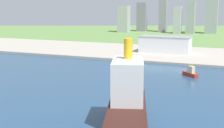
{
  "coord_description": "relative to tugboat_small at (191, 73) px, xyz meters",
  "views": [
    {
      "loc": [
        72.11,
        80.98,
        63.9
      ],
      "look_at": [
        6.31,
        243.47,
        31.29
      ],
      "focal_mm": 50.95,
      "sensor_mm": 36.0,
      "label": 1
    }
  ],
  "objects": [
    {
      "name": "industrial_pier",
      "position": [
        -32.59,
        121.46,
        -2.32
      ],
      "size": [
        840.0,
        140.0,
        2.5
      ],
      "primitive_type": "cube",
      "color": "#A9A092",
      "rests_on": "ground"
    },
    {
      "name": "warehouse_main",
      "position": [
        -51.16,
        122.87,
        9.62
      ],
      "size": [
        65.64,
        31.26,
        21.33
      ],
      "color": "white",
      "rests_on": "industrial_pier"
    },
    {
      "name": "ground_plane",
      "position": [
        -32.59,
        -68.54,
        -3.57
      ],
      "size": [
        2400.0,
        2400.0,
        0.0
      ],
      "primitive_type": "plane",
      "color": "#5F8744"
    },
    {
      "name": "distant_skyline",
      "position": [
        -112.81,
        456.81,
        37.25
      ],
      "size": [
        222.5,
        67.01,
        104.18
      ],
      "color": "#A7AAA7",
      "rests_on": "ground"
    },
    {
      "name": "cargo_ship",
      "position": [
        -10.65,
        -143.83,
        9.41
      ],
      "size": [
        42.35,
        81.51,
        46.42
      ],
      "color": "#381914",
      "rests_on": "water_bay"
    },
    {
      "name": "tugboat_small",
      "position": [
        0.0,
        0.0,
        0.0
      ],
      "size": [
        15.61,
        14.7,
        12.09
      ],
      "color": "#B22D1E",
      "rests_on": "water_bay"
    },
    {
      "name": "water_bay",
      "position": [
        -32.59,
        -128.54,
        -3.49
      ],
      "size": [
        840.0,
        360.0,
        0.15
      ],
      "primitive_type": "cube",
      "color": "navy",
      "rests_on": "ground"
    }
  ]
}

